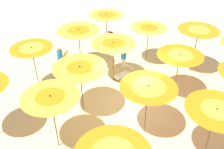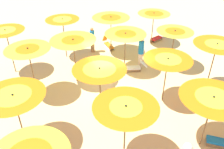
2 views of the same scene
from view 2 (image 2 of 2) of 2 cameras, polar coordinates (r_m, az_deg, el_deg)
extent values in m
cube|color=#D1B57F|center=(11.71, 0.86, -4.20)|extent=(40.76, 40.76, 0.04)
cylinder|color=brown|center=(13.71, -22.93, 4.58)|extent=(0.05, 0.05, 2.23)
cone|color=orange|center=(13.26, -23.97, 8.80)|extent=(1.91, 1.91, 0.41)
cone|color=yellow|center=(13.22, -24.07, 9.20)|extent=(1.02, 1.02, 0.22)
sphere|color=black|center=(13.17, -24.20, 9.72)|extent=(0.07, 0.07, 0.07)
cylinder|color=brown|center=(11.49, -18.32, 0.01)|extent=(0.05, 0.05, 2.25)
cone|color=yellow|center=(10.95, -19.34, 4.93)|extent=(1.97, 1.97, 0.39)
cone|color=orange|center=(10.90, -19.44, 5.40)|extent=(1.01, 1.01, 0.20)
sphere|color=black|center=(10.85, -19.56, 5.97)|extent=(0.07, 0.07, 0.07)
cylinder|color=brown|center=(9.20, -21.00, -10.72)|extent=(0.05, 0.05, 2.09)
cone|color=orange|center=(8.55, -22.38, -5.64)|extent=(2.15, 2.15, 0.39)
cone|color=yellow|center=(8.50, -22.51, -5.16)|extent=(1.21, 1.21, 0.22)
sphere|color=black|center=(8.42, -22.70, -4.45)|extent=(0.07, 0.07, 0.07)
cylinder|color=brown|center=(14.47, -11.21, 8.06)|extent=(0.05, 0.05, 2.18)
cone|color=orange|center=(14.06, -11.70, 12.08)|extent=(1.91, 1.91, 0.37)
cone|color=yellow|center=(14.02, -11.74, 12.43)|extent=(1.05, 1.05, 0.20)
sphere|color=black|center=(13.98, -11.80, 12.91)|extent=(0.07, 0.07, 0.07)
cylinder|color=brown|center=(12.03, -8.77, 2.68)|extent=(0.05, 0.05, 2.12)
cone|color=yellow|center=(11.53, -9.22, 7.22)|extent=(2.19, 2.19, 0.43)
cone|color=orange|center=(11.48, -9.27, 7.74)|extent=(1.07, 1.07, 0.21)
sphere|color=black|center=(11.43, -9.33, 8.32)|extent=(0.07, 0.07, 0.07)
cylinder|color=brown|center=(9.79, -2.81, -4.85)|extent=(0.05, 0.05, 2.13)
cone|color=orange|center=(9.17, -2.98, 0.40)|extent=(2.11, 2.11, 0.37)
cone|color=yellow|center=(9.13, -3.00, 0.82)|extent=(1.27, 1.27, 0.22)
sphere|color=black|center=(9.06, -3.02, 1.54)|extent=(0.07, 0.07, 0.07)
cylinder|color=brown|center=(8.16, 3.03, -14.42)|extent=(0.05, 0.05, 2.15)
cone|color=orange|center=(7.41, 3.27, -8.81)|extent=(2.06, 2.06, 0.41)
cone|color=yellow|center=(7.33, 3.30, -8.17)|extent=(1.00, 1.00, 0.20)
sphere|color=black|center=(7.25, 3.33, -7.44)|extent=(0.07, 0.07, 0.07)
cylinder|color=brown|center=(14.70, -0.25, 8.89)|extent=(0.05, 0.05, 2.08)
cone|color=yellow|center=(14.30, -0.26, 12.69)|extent=(2.21, 2.21, 0.43)
cone|color=orange|center=(14.27, -0.26, 13.09)|extent=(1.18, 1.18, 0.23)
sphere|color=black|center=(14.22, -0.26, 13.61)|extent=(0.07, 0.07, 0.07)
cylinder|color=brown|center=(12.92, 3.08, 5.03)|extent=(0.05, 0.05, 2.00)
cone|color=yellow|center=(12.48, 3.21, 9.08)|extent=(2.16, 2.16, 0.31)
cone|color=orange|center=(12.45, 3.23, 9.42)|extent=(1.10, 1.10, 0.16)
sphere|color=black|center=(12.41, 3.24, 9.85)|extent=(0.07, 0.07, 0.07)
cylinder|color=brown|center=(10.84, 12.44, -1.91)|extent=(0.05, 0.05, 2.00)
cone|color=orange|center=(10.31, 13.10, 2.65)|extent=(2.05, 2.05, 0.41)
cone|color=yellow|center=(10.26, 13.17, 3.13)|extent=(1.10, 1.10, 0.22)
sphere|color=black|center=(10.19, 13.26, 3.78)|extent=(0.07, 0.07, 0.07)
cylinder|color=brown|center=(9.20, 21.50, -10.93)|extent=(0.05, 0.05, 2.07)
cone|color=orange|center=(8.55, 22.90, -5.90)|extent=(2.25, 2.25, 0.32)
cone|color=yellow|center=(8.51, 23.02, -5.47)|extent=(1.19, 1.19, 0.17)
sphere|color=black|center=(8.44, 23.18, -4.89)|extent=(0.07, 0.07, 0.07)
cylinder|color=brown|center=(16.19, 9.61, 10.46)|extent=(0.05, 0.05, 1.91)
cone|color=yellow|center=(15.85, 9.94, 13.63)|extent=(2.07, 2.07, 0.32)
cone|color=orange|center=(15.83, 9.96, 13.88)|extent=(1.21, 1.21, 0.19)
sphere|color=black|center=(15.79, 10.01, 14.28)|extent=(0.07, 0.07, 0.07)
cylinder|color=brown|center=(13.60, 14.12, 5.40)|extent=(0.05, 0.05, 1.95)
cone|color=yellow|center=(13.19, 14.70, 9.13)|extent=(1.94, 1.94, 0.43)
cone|color=orange|center=(13.15, 14.76, 9.55)|extent=(1.05, 1.05, 0.23)
sphere|color=black|center=(13.09, 14.85, 10.11)|extent=(0.07, 0.07, 0.07)
cylinder|color=brown|center=(12.15, 22.45, 0.98)|extent=(0.05, 0.05, 2.24)
cone|color=orange|center=(11.64, 23.61, 5.65)|extent=(2.08, 2.08, 0.44)
cone|color=yellow|center=(11.59, 23.73, 6.15)|extent=(1.06, 1.06, 0.23)
sphere|color=black|center=(11.53, 23.89, 6.76)|extent=(0.07, 0.07, 0.07)
cube|color=olive|center=(16.84, 10.93, 7.94)|extent=(0.80, 0.32, 0.14)
cube|color=olive|center=(17.03, 10.05, 8.33)|extent=(0.80, 0.32, 0.14)
cube|color=red|center=(16.88, 10.53, 8.50)|extent=(0.91, 0.61, 0.10)
cube|color=red|center=(17.24, 11.90, 9.57)|extent=(0.48, 0.45, 0.32)
cube|color=olive|center=(13.16, 5.00, 0.82)|extent=(0.83, 0.27, 0.14)
cube|color=olive|center=(13.43, 4.79, 1.55)|extent=(0.83, 0.27, 0.14)
cube|color=white|center=(13.23, 4.92, 1.63)|extent=(0.90, 0.54, 0.10)
cube|color=white|center=(13.22, 7.56, 2.57)|extent=(0.47, 0.42, 0.39)
cube|color=olive|center=(9.95, 23.96, -15.50)|extent=(0.69, 0.54, 0.14)
cube|color=olive|center=(10.18, 23.85, -14.13)|extent=(0.69, 0.54, 0.14)
cube|color=#1972B7|center=(9.99, 24.06, -14.34)|extent=(0.87, 0.77, 0.10)
cube|color=silver|center=(15.70, -0.23, 6.64)|extent=(0.11, 0.93, 0.14)
cube|color=silver|center=(15.59, -1.20, 6.43)|extent=(0.11, 0.93, 0.14)
cube|color=orange|center=(15.59, -0.72, 6.93)|extent=(0.37, 0.95, 0.10)
cube|color=orange|center=(15.97, -1.64, 8.71)|extent=(0.32, 0.35, 0.49)
cylinder|color=beige|center=(13.53, 6.78, 3.44)|extent=(0.24, 0.24, 0.85)
cylinder|color=#1972BF|center=(13.16, 7.00, 6.46)|extent=(0.30, 0.30, 0.75)
sphere|color=beige|center=(12.95, 7.15, 8.39)|extent=(0.23, 0.23, 0.23)
cylinder|color=#A3704C|center=(15.13, -4.67, 6.73)|extent=(0.24, 0.24, 0.75)
cylinder|color=#1972BF|center=(14.83, -4.79, 9.16)|extent=(0.30, 0.30, 0.66)
sphere|color=#A3704C|center=(14.66, -4.87, 10.69)|extent=(0.20, 0.20, 0.20)
sphere|color=white|center=(9.42, 17.64, -16.22)|extent=(0.34, 0.34, 0.34)
camera|label=1|loc=(6.44, -72.61, 18.73)|focal=40.65mm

